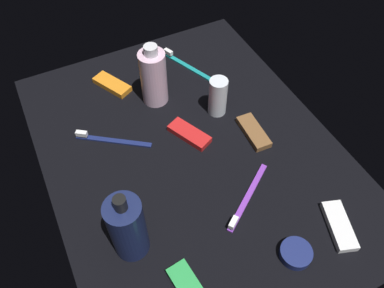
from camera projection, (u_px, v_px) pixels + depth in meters
The scene contains 12 objects.
ground_plane at pixel (192, 154), 87.57cm from camera, with size 84.00×64.00×1.20cm, color black.
lotion_bottle at pixel (128, 228), 67.28cm from camera, with size 6.61×6.61×17.83cm.
bodywash_bottle at pixel (153, 77), 91.64cm from camera, with size 6.45×6.45×16.48cm.
deodorant_stick at pixel (218, 97), 90.97cm from camera, with size 4.42×4.42×10.02cm, color silver.
toothbrush_purple at pixel (246, 200), 78.80cm from camera, with size 11.26×15.47×2.10cm.
toothbrush_teal at pixel (185, 64), 104.82cm from camera, with size 17.03×8.15×2.10cm.
toothbrush_navy at pixel (109, 139), 88.61cm from camera, with size 11.34×15.41×2.10cm.
snack_bar_white at pixel (339, 226), 75.06cm from camera, with size 10.40×4.00×1.50cm, color white.
snack_bar_orange at pixel (112, 85), 99.67cm from camera, with size 10.40×4.00×1.50cm, color orange.
snack_bar_brown at pixel (254, 132), 89.80cm from camera, with size 10.40×4.00×1.50cm, color brown.
snack_bar_red at pixel (189, 134), 89.41cm from camera, with size 10.40×4.00×1.50cm, color red.
cream_tin_left at pixel (296, 253), 71.42cm from camera, with size 6.10×6.10×1.86cm, color navy.
Camera 1 is at (-46.55, 23.13, 69.91)cm, focal length 35.68 mm.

